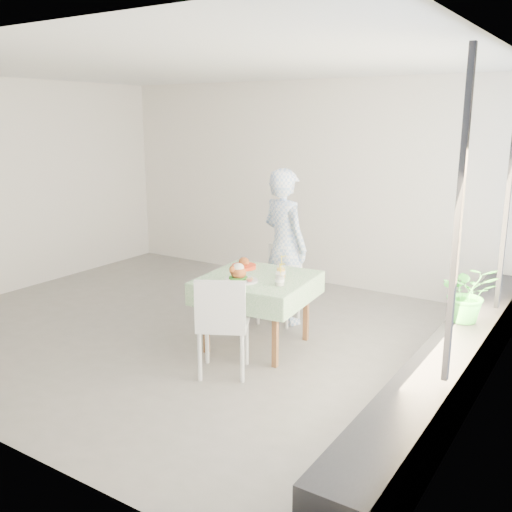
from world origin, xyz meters
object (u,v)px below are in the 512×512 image
Objects in this scene: cafe_table at (257,303)px; chair_near at (224,344)px; diner at (284,246)px; chair_far at (279,299)px; juice_cup_orange at (281,272)px; main_dish at (240,275)px; potted_plant at (468,293)px.

chair_near reaches higher than cafe_table.
chair_far is at bearing 82.08° from diner.
diner reaches higher than chair_far.
diner is at bearing 62.92° from chair_far.
juice_cup_orange is (0.40, -0.65, 0.54)m from chair_far.
diner is (0.03, 0.06, 0.61)m from chair_far.
chair_far is 0.50× the size of diner.
diner is at bearing 95.09° from main_dish.
potted_plant is (2.11, -0.25, 0.50)m from chair_far.
chair_near is at bearing -83.03° from cafe_table.
cafe_table is 0.80m from chair_far.
potted_plant is at bearing 19.82° from main_dish.
cafe_table is 1.21× the size of chair_near.
potted_plant reaches higher than juice_cup_orange.
chair_far is 1.49m from chair_near.
cafe_table is 0.42m from juice_cup_orange.
potted_plant is (1.99, 0.72, -0.03)m from main_dish.
diner reaches higher than cafe_table.
potted_plant is at bearing 14.56° from cafe_table.
cafe_table is at bearing 73.28° from main_dish.
chair_near reaches higher than main_dish.
diner is 6.51× the size of juice_cup_orange.
main_dish is (-0.15, 0.49, 0.51)m from chair_near.
chair_near is at bearing -146.63° from potted_plant.
potted_plant reaches higher than chair_near.
chair_far is (-0.19, 0.75, -0.19)m from cafe_table.
chair_far is 1.11m from main_dish.
chair_far is at bearing 100.57° from chair_near.
main_dish reaches higher than cafe_table.
main_dish is 0.42m from juice_cup_orange.
cafe_table is at bearing -76.09° from chair_far.
chair_far is 0.93× the size of chair_near.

